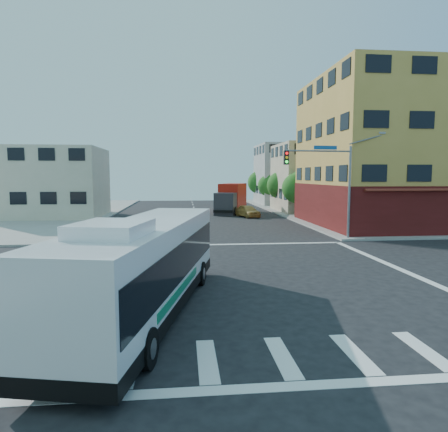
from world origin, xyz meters
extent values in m
plane|color=black|center=(0.00, 0.00, 0.00)|extent=(120.00, 120.00, 0.00)
cube|color=gray|center=(35.00, 35.00, 0.07)|extent=(50.00, 50.00, 0.15)
cube|color=gold|center=(20.00, 18.50, 7.00)|extent=(18.00, 15.00, 14.00)
cube|color=#571413|center=(20.00, 18.50, 2.00)|extent=(18.09, 15.08, 4.00)
cube|color=beige|center=(17.00, 34.00, 4.50)|extent=(12.00, 10.00, 9.00)
cube|color=#A9AAA4|center=(17.00, 48.00, 5.00)|extent=(12.00, 10.00, 10.00)
cube|color=beige|center=(-17.00, 30.00, 4.00)|extent=(12.00, 10.00, 8.00)
cylinder|color=slate|center=(10.80, 10.80, 3.50)|extent=(0.18, 0.18, 7.00)
cylinder|color=slate|center=(8.30, 10.55, 6.60)|extent=(5.01, 0.62, 0.12)
cube|color=black|center=(5.80, 10.30, 6.10)|extent=(0.32, 0.30, 1.00)
sphere|color=#FF0C0C|center=(5.80, 10.13, 6.40)|extent=(0.20, 0.20, 0.20)
sphere|color=yellow|center=(5.80, 10.13, 6.10)|extent=(0.20, 0.20, 0.20)
sphere|color=#19FF33|center=(5.80, 10.13, 5.80)|extent=(0.20, 0.20, 0.20)
cube|color=#144E8D|center=(8.80, 10.60, 6.85)|extent=(1.80, 0.22, 0.28)
cube|color=gray|center=(13.30, 11.05, 8.00)|extent=(0.50, 0.22, 0.14)
cylinder|color=#392314|center=(11.80, 28.00, 0.96)|extent=(0.28, 0.28, 1.92)
sphere|color=#1E5518|center=(11.80, 28.00, 3.37)|extent=(3.60, 3.60, 3.60)
sphere|color=#1E5518|center=(12.20, 27.70, 4.27)|extent=(2.52, 2.52, 2.52)
cylinder|color=#392314|center=(11.80, 36.00, 1.00)|extent=(0.28, 0.28, 1.99)
sphere|color=#1E5518|center=(11.80, 36.00, 3.51)|extent=(3.80, 3.80, 3.80)
sphere|color=#1E5518|center=(12.20, 35.70, 4.46)|extent=(2.66, 2.66, 2.66)
cylinder|color=#392314|center=(11.80, 44.00, 0.94)|extent=(0.28, 0.28, 1.89)
sphere|color=#1E5518|center=(11.80, 44.00, 3.25)|extent=(3.40, 3.40, 3.40)
sphere|color=#1E5518|center=(12.20, 43.70, 4.10)|extent=(2.38, 2.38, 2.38)
cylinder|color=#392314|center=(11.80, 52.00, 1.01)|extent=(0.28, 0.28, 2.03)
sphere|color=#1E5518|center=(11.80, 52.00, 3.63)|extent=(4.00, 4.00, 4.00)
sphere|color=#1E5518|center=(12.20, 51.70, 4.63)|extent=(2.80, 2.80, 2.80)
cube|color=black|center=(-2.85, -4.27, 0.55)|extent=(5.10, 12.34, 0.45)
cube|color=white|center=(-2.85, -4.27, 1.78)|extent=(5.08, 12.31, 2.86)
cube|color=black|center=(-2.85, -4.27, 1.96)|extent=(5.06, 11.97, 1.25)
cube|color=black|center=(-1.57, 1.55, 1.86)|extent=(2.31, 0.56, 1.36)
cube|color=#E5590C|center=(-1.56, 1.58, 2.86)|extent=(1.89, 0.46, 0.28)
cube|color=white|center=(-2.85, -4.27, 3.15)|extent=(4.98, 12.07, 0.12)
cube|color=white|center=(-3.49, -7.21, 3.39)|extent=(2.22, 2.54, 0.36)
cube|color=#0C794F|center=(-4.22, -4.49, 1.05)|extent=(1.20, 5.40, 0.28)
cube|color=#0C794F|center=(-1.69, -5.04, 1.05)|extent=(1.20, 5.40, 0.28)
cylinder|color=black|center=(-3.19, -0.25, 0.52)|extent=(0.52, 1.08, 1.04)
cylinder|color=#99999E|center=(-3.33, -0.22, 0.52)|extent=(0.15, 0.52, 0.52)
cylinder|color=black|center=(-0.85, -0.77, 0.52)|extent=(0.52, 1.08, 1.04)
cylinder|color=#99999E|center=(-0.71, -0.80, 0.52)|extent=(0.15, 0.52, 0.52)
cylinder|color=black|center=(-4.84, -7.78, 0.52)|extent=(0.52, 1.08, 1.04)
cylinder|color=#99999E|center=(-4.98, -7.75, 0.52)|extent=(0.15, 0.52, 0.52)
cylinder|color=black|center=(-2.50, -8.30, 0.52)|extent=(0.52, 1.08, 1.04)
cylinder|color=#99999E|center=(-2.36, -8.33, 0.52)|extent=(0.15, 0.52, 0.52)
cube|color=#2A292E|center=(3.54, 30.25, 1.37)|extent=(3.07, 3.00, 2.74)
cube|color=black|center=(3.20, 29.31, 1.79)|extent=(2.11, 0.83, 1.05)
cube|color=#AF170B|center=(4.90, 34.01, 2.21)|extent=(4.38, 6.41, 3.16)
cube|color=black|center=(4.47, 32.83, 0.58)|extent=(5.04, 8.71, 0.32)
cylinder|color=black|center=(2.58, 30.82, 0.53)|extent=(0.64, 1.09, 1.05)
cylinder|color=black|center=(4.66, 30.07, 0.53)|extent=(0.64, 1.09, 1.05)
cylinder|color=black|center=(3.61, 33.70, 0.53)|extent=(0.64, 1.09, 1.05)
cylinder|color=black|center=(5.69, 32.94, 0.53)|extent=(0.64, 1.09, 1.05)
cylinder|color=black|center=(4.51, 36.17, 0.53)|extent=(0.64, 1.09, 1.05)
cylinder|color=black|center=(6.59, 35.42, 0.53)|extent=(0.64, 1.09, 1.05)
imported|color=gold|center=(5.89, 27.95, 0.71)|extent=(2.84, 4.51, 1.43)
camera|label=1|loc=(-1.58, -17.97, 4.80)|focal=32.00mm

